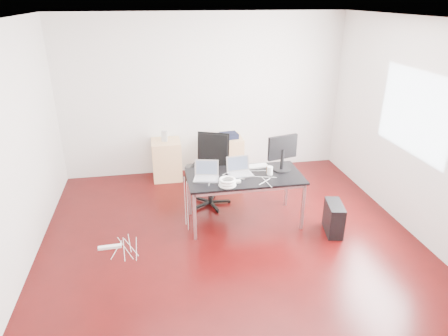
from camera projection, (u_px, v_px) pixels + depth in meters
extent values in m
plane|color=#320505|center=(231.00, 242.00, 5.33)|extent=(5.00, 5.00, 0.00)
plane|color=silver|center=(233.00, 19.00, 4.21)|extent=(5.00, 5.00, 0.00)
plane|color=silver|center=(204.00, 96.00, 7.02)|extent=(5.00, 0.00, 5.00)
plane|color=silver|center=(311.00, 278.00, 2.51)|extent=(5.00, 0.00, 5.00)
plane|color=silver|center=(8.00, 158.00, 4.35)|extent=(0.00, 5.00, 5.00)
plane|color=silver|center=(421.00, 132.00, 5.18)|extent=(0.00, 5.00, 5.00)
plane|color=white|center=(413.00, 113.00, 5.28)|extent=(0.00, 1.50, 1.50)
cube|color=black|center=(245.00, 176.00, 5.55)|extent=(1.60, 0.80, 0.03)
cube|color=silver|center=(195.00, 217.00, 5.26)|extent=(0.04, 0.04, 0.70)
cube|color=silver|center=(189.00, 193.00, 5.89)|extent=(0.04, 0.04, 0.70)
cube|color=silver|center=(303.00, 207.00, 5.50)|extent=(0.04, 0.04, 0.70)
cube|color=silver|center=(287.00, 185.00, 6.14)|extent=(0.04, 0.04, 0.70)
cylinder|color=black|center=(210.00, 191.00, 6.21)|extent=(0.06, 0.06, 0.47)
cube|color=black|center=(210.00, 175.00, 6.11)|extent=(0.62, 0.61, 0.06)
cube|color=black|center=(213.00, 152.00, 6.18)|extent=(0.46, 0.26, 0.55)
cube|color=tan|center=(167.00, 160.00, 7.08)|extent=(0.50, 0.50, 0.70)
cube|color=tan|center=(228.00, 155.00, 7.26)|extent=(0.50, 0.50, 0.70)
cube|color=black|center=(334.00, 218.00, 5.48)|extent=(0.29, 0.48, 0.44)
cylinder|color=black|center=(192.00, 173.00, 7.05)|extent=(0.30, 0.30, 0.28)
cube|color=white|center=(110.00, 247.00, 5.20)|extent=(0.30, 0.07, 0.04)
cube|color=silver|center=(206.00, 179.00, 5.42)|extent=(0.38, 0.30, 0.01)
cube|color=silver|center=(207.00, 168.00, 5.47)|extent=(0.33, 0.13, 0.22)
cube|color=#475166|center=(207.00, 168.00, 5.47)|extent=(0.29, 0.11, 0.18)
cube|color=silver|center=(240.00, 175.00, 5.56)|extent=(0.35, 0.26, 0.01)
cube|color=silver|center=(238.00, 164.00, 5.61)|extent=(0.33, 0.08, 0.22)
cube|color=#475166|center=(238.00, 164.00, 5.60)|extent=(0.29, 0.07, 0.18)
cylinder|color=black|center=(282.00, 169.00, 5.72)|extent=(0.26, 0.26, 0.02)
cylinder|color=black|center=(282.00, 159.00, 5.66)|extent=(0.05, 0.05, 0.30)
cube|color=black|center=(283.00, 147.00, 5.60)|extent=(0.45, 0.16, 0.34)
cube|color=#475166|center=(282.00, 147.00, 5.63)|extent=(0.38, 0.10, 0.29)
cube|color=white|center=(253.00, 166.00, 5.81)|extent=(0.45, 0.16, 0.02)
cylinder|color=white|center=(270.00, 171.00, 5.55)|extent=(0.10, 0.10, 0.12)
cylinder|color=brown|center=(269.00, 170.00, 5.61)|extent=(0.09, 0.09, 0.10)
torus|color=white|center=(227.00, 185.00, 5.23)|extent=(0.24, 0.24, 0.04)
torus|color=white|center=(227.00, 182.00, 5.22)|extent=(0.23, 0.23, 0.04)
torus|color=white|center=(227.00, 180.00, 5.20)|extent=(0.22, 0.22, 0.04)
cube|color=white|center=(238.00, 181.00, 5.34)|extent=(0.07, 0.07, 0.03)
cube|color=#9E9E9E|center=(164.00, 136.00, 6.90)|extent=(0.11, 0.10, 0.18)
cube|color=black|center=(229.00, 136.00, 7.07)|extent=(0.33, 0.28, 0.09)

